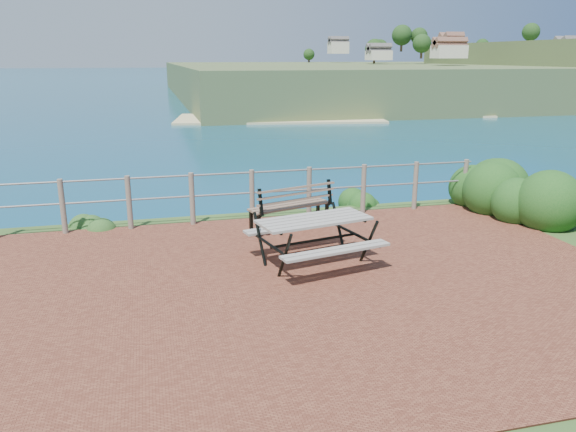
{
  "coord_description": "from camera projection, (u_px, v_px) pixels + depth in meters",
  "views": [
    {
      "loc": [
        -1.89,
        -7.05,
        3.11
      ],
      "look_at": [
        0.12,
        0.98,
        0.75
      ],
      "focal_mm": 35.0,
      "sensor_mm": 36.0,
      "label": 1
    }
  ],
  "objects": [
    {
      "name": "park_bench",
      "position": [
        290.0,
        199.0,
        10.29
      ],
      "size": [
        1.63,
        0.85,
        0.89
      ],
      "rotation": [
        0.0,
        0.0,
        0.31
      ],
      "color": "brown",
      "rests_on": "ground"
    },
    {
      "name": "distant_bay",
      "position": [
        568.0,
        67.0,
        237.7
      ],
      "size": [
        290.0,
        232.36,
        24.0
      ],
      "color": "#4C6130",
      "rests_on": "ground"
    },
    {
      "name": "ground",
      "position": [
        296.0,
        286.0,
        7.87
      ],
      "size": [
        10.0,
        7.0,
        0.12
      ],
      "primitive_type": "cube",
      "color": "brown",
      "rests_on": "ground"
    },
    {
      "name": "safety_railing",
      "position": [
        252.0,
        193.0,
        10.84
      ],
      "size": [
        9.4,
        0.1,
        1.0
      ],
      "color": "#6B5B4C",
      "rests_on": "ground"
    },
    {
      "name": "shrub_lip_east",
      "position": [
        359.0,
        201.0,
        12.48
      ],
      "size": [
        0.69,
        0.69,
        0.4
      ],
      "primitive_type": "ellipsoid",
      "color": "#154616",
      "rests_on": "ground"
    },
    {
      "name": "shrub_right_edge",
      "position": [
        494.0,
        207.0,
        12.0
      ],
      "size": [
        1.25,
        1.25,
        1.77
      ],
      "primitive_type": "ellipsoid",
      "color": "#154616",
      "rests_on": "ground"
    },
    {
      "name": "shrub_right_front",
      "position": [
        540.0,
        224.0,
        10.78
      ],
      "size": [
        1.36,
        1.36,
        1.93
      ],
      "primitive_type": "ellipsoid",
      "color": "#154616",
      "rests_on": "ground"
    },
    {
      "name": "shrub_lip_west",
      "position": [
        91.0,
        227.0,
        10.6
      ],
      "size": [
        0.69,
        0.69,
        0.4
      ],
      "primitive_type": "ellipsoid",
      "color": "#254F1D",
      "rests_on": "ground"
    },
    {
      "name": "picnic_table",
      "position": [
        314.0,
        236.0,
        8.58
      ],
      "size": [
        1.82,
        1.46,
        0.72
      ],
      "rotation": [
        0.0,
        0.0,
        0.22
      ],
      "color": "gray",
      "rests_on": "ground"
    },
    {
      "name": "ocean",
      "position": [
        148.0,
        65.0,
        194.42
      ],
      "size": [
        1200.0,
        1200.0,
        0.0
      ],
      "primitive_type": "plane",
      "color": "#126370",
      "rests_on": "ground"
    }
  ]
}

